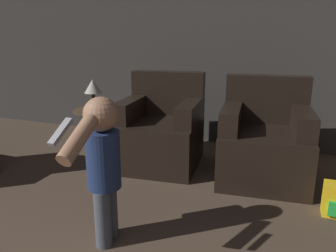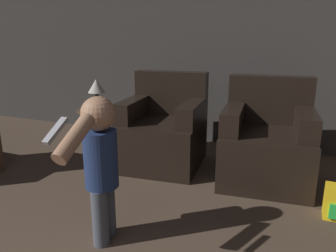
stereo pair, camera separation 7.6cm
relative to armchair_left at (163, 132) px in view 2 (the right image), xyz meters
name	(u,v)px [view 2 (the right image)]	position (x,y,z in m)	size (l,w,h in m)	color
wall_back	(217,33)	(0.29, 0.90, 0.97)	(8.40, 0.05, 2.60)	#33302D
armchair_left	(163,132)	(0.00, 0.00, 0.00)	(0.84, 0.88, 0.91)	black
armchair_right	(266,144)	(1.01, 0.00, 0.00)	(0.84, 0.88, 0.91)	black
person_toddler	(100,159)	(0.18, -1.38, 0.22)	(0.21, 0.63, 0.93)	#474C56
side_table	(98,117)	(-0.75, -0.05, 0.09)	(0.44, 0.44, 0.51)	black
lamp	(96,87)	(-0.75, -0.05, 0.42)	(0.18, 0.18, 0.32)	#262626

